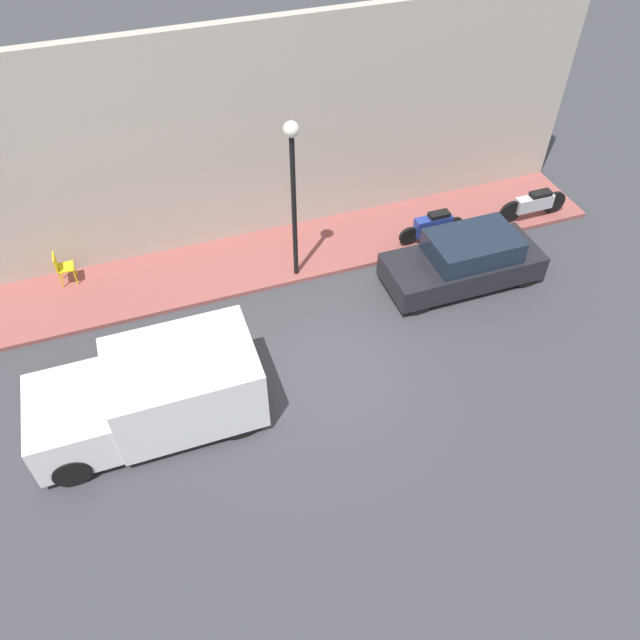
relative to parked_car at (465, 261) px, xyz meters
The scene contains 9 objects.
ground_plane 4.54m from the parked_car, 113.49° to the left, with size 60.00×60.00×0.00m, color #38383D.
sidewalk 4.82m from the parked_car, 59.59° to the left, with size 2.29×17.62×0.11m.
building_facade 5.96m from the parked_car, 47.97° to the left, with size 0.30×17.62×5.66m.
parked_car is the anchor object (origin of this frame).
delivery_van 8.19m from the parked_car, 102.83° to the left, with size 2.05×4.43×1.72m.
scooter_silver 3.50m from the parked_car, 61.73° to the right, with size 0.30×2.08×0.81m.
motorcycle_blue 1.68m from the parked_car, ahead, with size 0.30×1.91×0.83m.
streetlamp 4.82m from the parked_car, 68.37° to the left, with size 0.36×0.36×4.19m.
cafe_chair 9.99m from the parked_car, 71.79° to the left, with size 0.40×0.40×0.87m.
Camera 1 is at (-8.28, 3.20, 10.66)m, focal length 35.00 mm.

